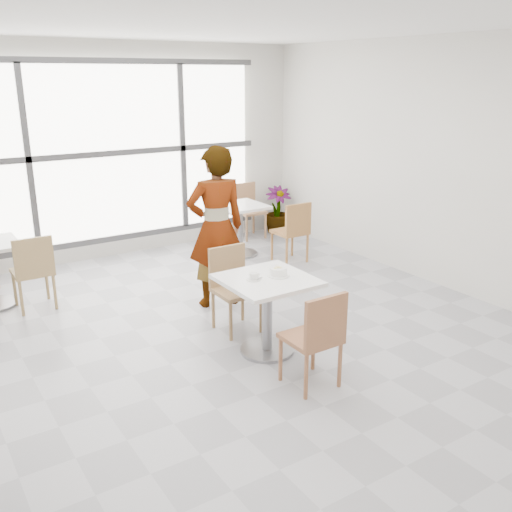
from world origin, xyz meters
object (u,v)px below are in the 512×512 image
main_table (267,301)px  bg_chair_right_far (247,206)px  coffee_cup (254,277)px  person (216,228)px  chair_near (317,334)px  oatmeal_bowl (278,272)px  bg_table_right (240,223)px  plant_right (278,210)px  bg_chair_left_near (33,268)px  chair_far (232,283)px  bg_chair_right_near (293,228)px

main_table → bg_chair_right_far: (2.01, 3.55, -0.02)m
main_table → coffee_cup: bearing=166.6°
coffee_cup → person: person is taller
chair_near → oatmeal_bowl: 0.84m
main_table → oatmeal_bowl: bearing=-2.4°
oatmeal_bowl → person: person is taller
bg_table_right → plant_right: bearing=30.7°
bg_chair_left_near → plant_right: bg_chair_left_near is taller
bg_table_right → bg_chair_right_far: (0.62, 0.78, 0.01)m
chair_far → chair_near: bearing=-91.3°
coffee_cup → bg_chair_right_near: size_ratio=0.18×
main_table → oatmeal_bowl: 0.30m
bg_chair_right_near → oatmeal_bowl: bearing=50.3°
chair_near → bg_table_right: (1.42, 3.55, -0.01)m
chair_near → bg_chair_left_near: size_ratio=1.00×
main_table → bg_table_right: size_ratio=1.07×
bg_chair_left_near → chair_near: bearing=117.6°
main_table → coffee_cup: size_ratio=5.03×
bg_chair_left_near → bg_chair_right_far: 3.85m
chair_far → plant_right: 3.80m
oatmeal_bowl → bg_table_right: 3.07m
person → plant_right: 3.25m
coffee_cup → bg_chair_right_near: bearing=45.9°
plant_right → bg_chair_left_near: bearing=-163.8°
bg_chair_right_near → coffee_cup: bearing=45.9°
main_table → chair_near: size_ratio=0.92×
bg_table_right → bg_chair_right_near: size_ratio=0.86×
bg_table_right → plant_right: 1.36m
chair_near → bg_table_right: size_ratio=1.16×
plant_right → bg_chair_right_near: bearing=-117.2°
bg_chair_right_near → plant_right: bearing=-117.2°
bg_chair_left_near → coffee_cup: bearing=123.6°
main_table → bg_chair_right_near: 2.74m
bg_chair_right_far → plant_right: size_ratio=1.12×
person → bg_chair_right_near: size_ratio=2.10×
oatmeal_bowl → coffee_cup: size_ratio=1.32×
chair_far → plant_right: (2.55, 2.82, -0.11)m
chair_far → main_table: bearing=-90.8°
chair_near → bg_chair_left_near: (-1.59, 3.04, 0.00)m
chair_near → chair_far: bearing=-91.3°
main_table → plant_right: plant_right is taller
coffee_cup → bg_chair_left_near: 2.69m
bg_chair_left_near → person: bearing=151.9°
bg_table_right → main_table: bearing=-116.6°
chair_near → bg_chair_left_near: 3.43m
bg_table_right → bg_chair_right_far: size_ratio=0.86×
person → bg_table_right: person is taller
bg_chair_left_near → bg_chair_right_near: same height
coffee_cup → plant_right: coffee_cup is taller
plant_right → chair_far: bearing=-132.1°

